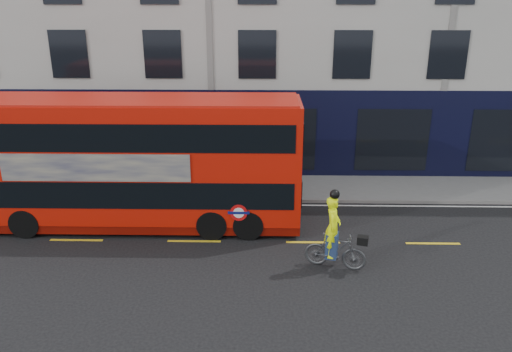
{
  "coord_description": "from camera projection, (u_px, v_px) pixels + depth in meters",
  "views": [
    {
      "loc": [
        2.4,
        -13.55,
        7.69
      ],
      "look_at": [
        2.06,
        2.68,
        1.94
      ],
      "focal_mm": 35.0,
      "sensor_mm": 36.0,
      "label": 1
    }
  ],
  "objects": [
    {
      "name": "building_terrace",
      "position": [
        219.0,
        4.0,
        25.07
      ],
      "size": [
        50.0,
        10.07,
        15.0
      ],
      "color": "#B3B0A9",
      "rests_on": "ground"
    },
    {
      "name": "road_edge_line",
      "position": [
        205.0,
        204.0,
        19.81
      ],
      "size": [
        58.0,
        0.1,
        0.01
      ],
      "primitive_type": "cube",
      "color": "silver",
      "rests_on": "ground"
    },
    {
      "name": "lane_dashes",
      "position": [
        194.0,
        241.0,
        16.79
      ],
      "size": [
        58.0,
        0.12,
        0.01
      ],
      "primitive_type": null,
      "color": "gold",
      "rests_on": "ground"
    },
    {
      "name": "cyclist",
      "position": [
        335.0,
        242.0,
        14.9
      ],
      "size": [
        1.93,
        1.01,
        2.52
      ],
      "rotation": [
        0.0,
        0.0,
        -0.28
      ],
      "color": "#414446",
      "rests_on": "ground"
    },
    {
      "name": "bus",
      "position": [
        138.0,
        162.0,
        17.35
      ],
      "size": [
        11.38,
        2.66,
        4.58
      ],
      "rotation": [
        0.0,
        0.0,
        0.0
      ],
      "color": "red",
      "rests_on": "ground"
    },
    {
      "name": "pavement",
      "position": [
        210.0,
        187.0,
        21.49
      ],
      "size": [
        60.0,
        3.0,
        0.12
      ],
      "primitive_type": "cube",
      "color": "gray",
      "rests_on": "ground"
    },
    {
      "name": "ground",
      "position": [
        188.0,
        264.0,
        15.38
      ],
      "size": [
        120.0,
        120.0,
        0.0
      ],
      "primitive_type": "plane",
      "color": "black",
      "rests_on": "ground"
    },
    {
      "name": "kerb",
      "position": [
        206.0,
        200.0,
        20.07
      ],
      "size": [
        60.0,
        0.12,
        0.13
      ],
      "primitive_type": "cube",
      "color": "slate",
      "rests_on": "ground"
    }
  ]
}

